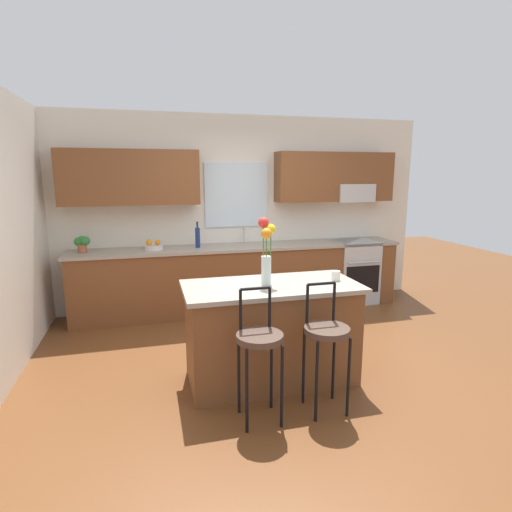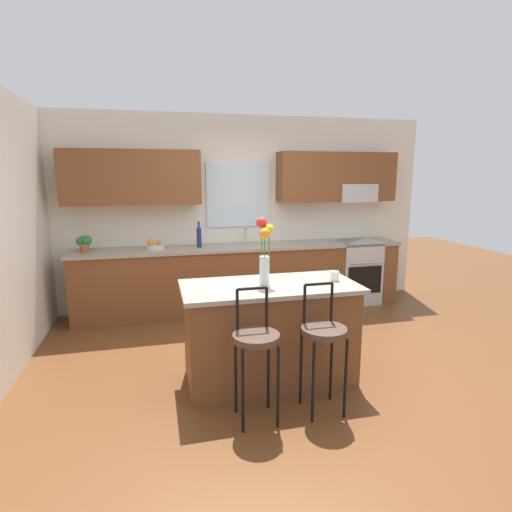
{
  "view_description": "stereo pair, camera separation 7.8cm",
  "coord_description": "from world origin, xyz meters",
  "px_view_note": "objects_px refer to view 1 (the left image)",
  "views": [
    {
      "loc": [
        -1.25,
        -3.78,
        1.9
      ],
      "look_at": [
        -0.1,
        0.55,
        1.0
      ],
      "focal_mm": 28.9,
      "sensor_mm": 36.0,
      "label": 1
    },
    {
      "loc": [
        -1.17,
        -3.8,
        1.9
      ],
      "look_at": [
        -0.1,
        0.55,
        1.0
      ],
      "focal_mm": 28.9,
      "sensor_mm": 36.0,
      "label": 2
    }
  ],
  "objects_px": {
    "fruit_bowl_oranges": "(153,246)",
    "bottle_olive_oil": "(198,237)",
    "flower_vase": "(266,248)",
    "oven_range": "(353,271)",
    "bar_stool_near": "(259,343)",
    "potted_plant_small": "(82,243)",
    "bar_stool_middle": "(326,336)",
    "kitchen_island": "(271,332)",
    "mug_ceramic": "(336,276)"
  },
  "relations": [
    {
      "from": "fruit_bowl_oranges",
      "to": "bar_stool_near",
      "type": "bearing_deg",
      "value": -74.88
    },
    {
      "from": "fruit_bowl_oranges",
      "to": "potted_plant_small",
      "type": "distance_m",
      "value": 0.87
    },
    {
      "from": "kitchen_island",
      "to": "fruit_bowl_oranges",
      "type": "distance_m",
      "value": 2.34
    },
    {
      "from": "bar_stool_middle",
      "to": "potted_plant_small",
      "type": "distance_m",
      "value": 3.43
    },
    {
      "from": "oven_range",
      "to": "flower_vase",
      "type": "distance_m",
      "value": 2.92
    },
    {
      "from": "flower_vase",
      "to": "fruit_bowl_oranges",
      "type": "xyz_separation_m",
      "value": [
        -0.95,
        2.04,
        -0.29
      ]
    },
    {
      "from": "flower_vase",
      "to": "bottle_olive_oil",
      "type": "xyz_separation_m",
      "value": [
        -0.36,
        2.04,
        -0.19
      ]
    },
    {
      "from": "kitchen_island",
      "to": "bar_stool_middle",
      "type": "height_order",
      "value": "bar_stool_middle"
    },
    {
      "from": "kitchen_island",
      "to": "fruit_bowl_oranges",
      "type": "bearing_deg",
      "value": 115.75
    },
    {
      "from": "kitchen_island",
      "to": "flower_vase",
      "type": "distance_m",
      "value": 0.79
    },
    {
      "from": "kitchen_island",
      "to": "potted_plant_small",
      "type": "distance_m",
      "value": 2.83
    },
    {
      "from": "oven_range",
      "to": "kitchen_island",
      "type": "xyz_separation_m",
      "value": [
        -1.91,
        -2.03,
        0.0
      ]
    },
    {
      "from": "mug_ceramic",
      "to": "bar_stool_middle",
      "type": "bearing_deg",
      "value": -120.91
    },
    {
      "from": "mug_ceramic",
      "to": "flower_vase",
      "type": "bearing_deg",
      "value": 177.37
    },
    {
      "from": "flower_vase",
      "to": "bottle_olive_oil",
      "type": "height_order",
      "value": "flower_vase"
    },
    {
      "from": "mug_ceramic",
      "to": "potted_plant_small",
      "type": "xyz_separation_m",
      "value": [
        -2.48,
        2.07,
        0.08
      ]
    },
    {
      "from": "oven_range",
      "to": "bottle_olive_oil",
      "type": "xyz_separation_m",
      "value": [
        -2.32,
        0.02,
        0.6
      ]
    },
    {
      "from": "bar_stool_middle",
      "to": "kitchen_island",
      "type": "bearing_deg",
      "value": 114.79
    },
    {
      "from": "oven_range",
      "to": "fruit_bowl_oranges",
      "type": "distance_m",
      "value": 2.94
    },
    {
      "from": "flower_vase",
      "to": "potted_plant_small",
      "type": "bearing_deg",
      "value": 131.57
    },
    {
      "from": "oven_range",
      "to": "flower_vase",
      "type": "bearing_deg",
      "value": -134.08
    },
    {
      "from": "kitchen_island",
      "to": "bottle_olive_oil",
      "type": "distance_m",
      "value": 2.18
    },
    {
      "from": "bottle_olive_oil",
      "to": "potted_plant_small",
      "type": "bearing_deg",
      "value": -179.98
    },
    {
      "from": "fruit_bowl_oranges",
      "to": "bottle_olive_oil",
      "type": "distance_m",
      "value": 0.59
    },
    {
      "from": "fruit_bowl_oranges",
      "to": "oven_range",
      "type": "bearing_deg",
      "value": -0.49
    },
    {
      "from": "mug_ceramic",
      "to": "bottle_olive_oil",
      "type": "xyz_separation_m",
      "value": [
        -1.03,
        2.07,
        0.1
      ]
    },
    {
      "from": "kitchen_island",
      "to": "flower_vase",
      "type": "relative_size",
      "value": 2.63
    },
    {
      "from": "oven_range",
      "to": "bar_stool_near",
      "type": "height_order",
      "value": "bar_stool_near"
    },
    {
      "from": "bar_stool_near",
      "to": "flower_vase",
      "type": "distance_m",
      "value": 0.9
    },
    {
      "from": "mug_ceramic",
      "to": "potted_plant_small",
      "type": "height_order",
      "value": "potted_plant_small"
    },
    {
      "from": "oven_range",
      "to": "bottle_olive_oil",
      "type": "distance_m",
      "value": 2.39
    },
    {
      "from": "bar_stool_middle",
      "to": "bottle_olive_oil",
      "type": "xyz_separation_m",
      "value": [
        -0.68,
        2.65,
        0.43
      ]
    },
    {
      "from": "oven_range",
      "to": "fruit_bowl_oranges",
      "type": "xyz_separation_m",
      "value": [
        -2.9,
        0.02,
        0.5
      ]
    },
    {
      "from": "kitchen_island",
      "to": "mug_ceramic",
      "type": "distance_m",
      "value": 0.8
    },
    {
      "from": "oven_range",
      "to": "bar_stool_middle",
      "type": "bearing_deg",
      "value": -121.86
    },
    {
      "from": "fruit_bowl_oranges",
      "to": "bottle_olive_oil",
      "type": "xyz_separation_m",
      "value": [
        0.58,
        0.0,
        0.1
      ]
    },
    {
      "from": "bar_stool_near",
      "to": "bar_stool_middle",
      "type": "bearing_deg",
      "value": 0.0
    },
    {
      "from": "oven_range",
      "to": "potted_plant_small",
      "type": "distance_m",
      "value": 3.81
    },
    {
      "from": "bar_stool_near",
      "to": "flower_vase",
      "type": "height_order",
      "value": "flower_vase"
    },
    {
      "from": "mug_ceramic",
      "to": "bottle_olive_oil",
      "type": "distance_m",
      "value": 2.32
    },
    {
      "from": "potted_plant_small",
      "to": "flower_vase",
      "type": "bearing_deg",
      "value": -48.43
    },
    {
      "from": "kitchen_island",
      "to": "mug_ceramic",
      "type": "relative_size",
      "value": 17.6
    },
    {
      "from": "bar_stool_middle",
      "to": "bottle_olive_oil",
      "type": "relative_size",
      "value": 2.99
    },
    {
      "from": "kitchen_island",
      "to": "bar_stool_near",
      "type": "xyz_separation_m",
      "value": [
        -0.27,
        -0.6,
        0.17
      ]
    },
    {
      "from": "bar_stool_near",
      "to": "fruit_bowl_oranges",
      "type": "distance_m",
      "value": 2.77
    },
    {
      "from": "bar_stool_near",
      "to": "bottle_olive_oil",
      "type": "bearing_deg",
      "value": 92.89
    },
    {
      "from": "oven_range",
      "to": "mug_ceramic",
      "type": "bearing_deg",
      "value": -122.13
    },
    {
      "from": "kitchen_island",
      "to": "potted_plant_small",
      "type": "relative_size",
      "value": 7.38
    },
    {
      "from": "kitchen_island",
      "to": "fruit_bowl_oranges",
      "type": "relative_size",
      "value": 6.6
    },
    {
      "from": "bar_stool_near",
      "to": "mug_ceramic",
      "type": "height_order",
      "value": "bar_stool_near"
    }
  ]
}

